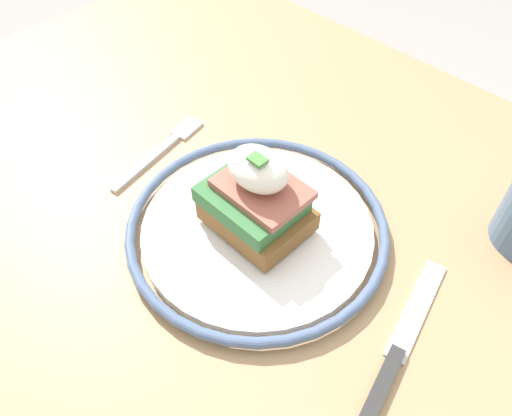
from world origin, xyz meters
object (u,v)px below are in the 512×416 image
at_px(sandwich, 256,197).
at_px(fork, 162,149).
at_px(knife, 395,357).
at_px(plate, 256,227).

bearing_deg(sandwich, fork, 177.35).
distance_m(sandwich, knife, 0.18).
distance_m(plate, knife, 0.17).
bearing_deg(fork, plate, -3.02).
relative_size(plate, fork, 1.79).
bearing_deg(knife, sandwich, 175.03).
distance_m(fork, knife, 0.33).
bearing_deg(plate, sandwich, 144.55).
xyz_separation_m(sandwich, knife, (0.17, -0.02, -0.04)).
relative_size(sandwich, knife, 0.52).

